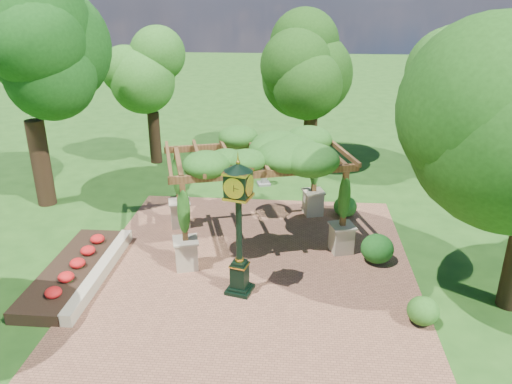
{
  "coord_description": "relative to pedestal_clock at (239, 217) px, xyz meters",
  "views": [
    {
      "loc": [
        1.27,
        -12.26,
        8.2
      ],
      "look_at": [
        0.0,
        2.5,
        2.2
      ],
      "focal_mm": 35.0,
      "sensor_mm": 36.0,
      "label": 1
    }
  ],
  "objects": [
    {
      "name": "shrub_back",
      "position": [
        3.47,
        5.55,
        -1.97
      ],
      "size": [
        1.05,
        1.05,
        0.81
      ],
      "primitive_type": "ellipsoid",
      "rotation": [
        0.0,
        0.0,
        0.19
      ],
      "color": "#266B1F",
      "rests_on": "brick_plaza"
    },
    {
      "name": "shrub_mid",
      "position": [
        4.21,
        2.08,
        -1.9
      ],
      "size": [
        1.1,
        1.1,
        0.94
      ],
      "primitive_type": "ellipsoid",
      "rotation": [
        0.0,
        0.0,
        0.05
      ],
      "color": "#185116",
      "rests_on": "brick_plaza"
    },
    {
      "name": "pedestal_clock",
      "position": [
        0.0,
        0.0,
        0.0
      ],
      "size": [
        0.97,
        0.97,
        4.03
      ],
      "rotation": [
        0.0,
        0.0,
        -0.26
      ],
      "color": "black",
      "rests_on": "brick_plaza"
    },
    {
      "name": "flower_bed",
      "position": [
        -5.23,
        0.43,
        -2.24
      ],
      "size": [
        1.5,
        5.0,
        0.36
      ],
      "primitive_type": "cube",
      "color": "red",
      "rests_on": "ground"
    },
    {
      "name": "sundial",
      "position": [
        0.08,
        8.78,
        -1.98
      ],
      "size": [
        0.68,
        0.68,
        1.0
      ],
      "rotation": [
        0.0,
        0.0,
        0.27
      ],
      "color": "gray",
      "rests_on": "ground"
    },
    {
      "name": "border_wall",
      "position": [
        -4.33,
        0.43,
        -2.22
      ],
      "size": [
        0.35,
        5.0,
        0.4
      ],
      "primitive_type": "cube",
      "color": "#C6B793",
      "rests_on": "ground"
    },
    {
      "name": "shrub_front",
      "position": [
        4.96,
        -1.08,
        -2.0
      ],
      "size": [
        0.92,
        0.92,
        0.75
      ],
      "primitive_type": "ellipsoid",
      "rotation": [
        0.0,
        0.0,
        0.1
      ],
      "color": "#275B1A",
      "rests_on": "brick_plaza"
    },
    {
      "name": "ground",
      "position": [
        0.27,
        -0.07,
        -2.42
      ],
      "size": [
        120.0,
        120.0,
        0.0
      ],
      "primitive_type": "plane",
      "color": "#1E4714",
      "rests_on": "ground"
    },
    {
      "name": "tree_west_near",
      "position": [
        -8.7,
        5.83,
        3.81
      ],
      "size": [
        4.27,
        4.27,
        9.09
      ],
      "color": "#362115",
      "rests_on": "ground"
    },
    {
      "name": "tree_east_far",
      "position": [
        8.96,
        9.89,
        3.23
      ],
      "size": [
        4.28,
        4.28,
        8.21
      ],
      "color": "black",
      "rests_on": "ground"
    },
    {
      "name": "tree_north",
      "position": [
        2.16,
        12.08,
        2.74
      ],
      "size": [
        4.15,
        4.15,
        7.52
      ],
      "color": "#322214",
      "rests_on": "ground"
    },
    {
      "name": "pergola",
      "position": [
        0.2,
        3.44,
        0.67
      ],
      "size": [
        6.79,
        5.27,
        3.76
      ],
      "rotation": [
        0.0,
        0.0,
        0.29
      ],
      "color": "#BBAB8B",
      "rests_on": "brick_plaza"
    },
    {
      "name": "brick_plaza",
      "position": [
        0.27,
        0.93,
        -2.4
      ],
      "size": [
        10.0,
        12.0,
        0.04
      ],
      "primitive_type": "cube",
      "color": "brown",
      "rests_on": "ground"
    },
    {
      "name": "tree_west_far",
      "position": [
        -5.65,
        11.51,
        2.16
      ],
      "size": [
        2.95,
        2.95,
        6.71
      ],
      "color": "black",
      "rests_on": "ground"
    }
  ]
}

